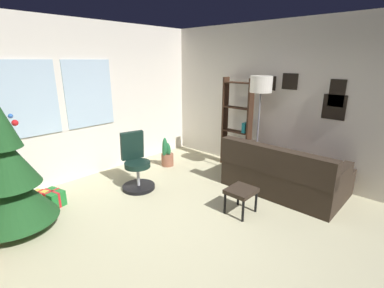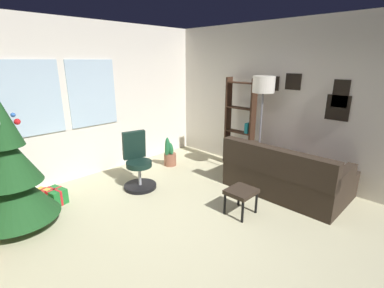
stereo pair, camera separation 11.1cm
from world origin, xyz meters
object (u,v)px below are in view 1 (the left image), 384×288
office_chair (136,167)px  floor_lamp (261,91)px  holiday_tree (9,178)px  potted_plant (167,155)px  footstool (241,193)px  gift_box_gold (38,200)px  bookshelf (237,129)px  couch (289,175)px  gift_box_green (53,198)px

office_chair → floor_lamp: size_ratio=0.52×
holiday_tree → potted_plant: bearing=5.3°
holiday_tree → office_chair: 1.87m
footstool → floor_lamp: 1.88m
holiday_tree → gift_box_gold: holiday_tree is taller
bookshelf → floor_lamp: bearing=-114.8°
gift_box_gold → bookshelf: size_ratio=0.16×
couch → gift_box_gold: bearing=140.4°
gift_box_gold → footstool: bearing=-50.2°
gift_box_gold → bookshelf: (3.50, -1.20, 0.68)m
footstool → gift_box_green: size_ratio=1.10×
gift_box_green → bookshelf: 3.57m
potted_plant → gift_box_green: bearing=178.2°
gift_box_green → office_chair: size_ratio=0.38×
bookshelf → potted_plant: (-1.01, 1.04, -0.55)m
couch → bookshelf: bookshelf is taller
floor_lamp → potted_plant: floor_lamp is taller
holiday_tree → gift_box_green: (0.57, 0.34, -0.63)m
holiday_tree → gift_box_green: size_ratio=5.98×
gift_box_gold → floor_lamp: 3.99m
floor_lamp → gift_box_green: bearing=149.8°
gift_box_gold → floor_lamp: floor_lamp is taller
bookshelf → floor_lamp: size_ratio=0.97×
floor_lamp → footstool: bearing=-158.6°
holiday_tree → couch: bearing=-31.4°
footstool → holiday_tree: bearing=140.9°
bookshelf → gift_box_green: bearing=161.6°
footstool → gift_box_gold: size_ratio=1.39×
couch → floor_lamp: 1.51m
holiday_tree → floor_lamp: 3.97m
footstool → office_chair: size_ratio=0.41×
couch → floor_lamp: size_ratio=1.00×
gift_box_green → bookshelf: size_ratio=0.20×
gift_box_green → potted_plant: size_ratio=0.56×
floor_lamp → bookshelf: bearing=65.2°
couch → office_chair: office_chair is taller
couch → gift_box_green: (-2.91, 2.46, -0.19)m
bookshelf → footstool: bearing=-143.7°
gift_box_gold → office_chair: 1.56m
gift_box_green → gift_box_gold: 0.20m
holiday_tree → gift_box_gold: size_ratio=7.56×
holiday_tree → gift_box_green: 0.92m
couch → gift_box_gold: 4.02m
bookshelf → gift_box_gold: bearing=161.1°
couch → holiday_tree: size_ratio=0.85×
gift_box_gold → floor_lamp: bearing=-30.0°
gift_box_gold → potted_plant: potted_plant is taller
footstool → floor_lamp: floor_lamp is taller
footstool → holiday_tree: 3.06m
gift_box_gold → floor_lamp: size_ratio=0.16×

